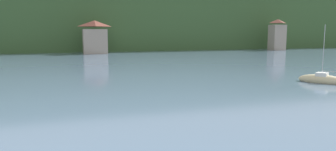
{
  "coord_description": "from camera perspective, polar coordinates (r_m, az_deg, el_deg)",
  "views": [
    {
      "loc": [
        -7.7,
        17.69,
        5.19
      ],
      "look_at": [
        0.0,
        40.82,
        1.89
      ],
      "focal_mm": 33.78,
      "sensor_mm": 36.0,
      "label": 1
    }
  ],
  "objects": [
    {
      "name": "shore_building_central",
      "position": [
        100.92,
        19.1,
        6.89
      ],
      "size": [
        4.4,
        3.47,
        9.2
      ],
      "color": "gray",
      "rests_on": "ground_plane"
    },
    {
      "name": "shore_building_westcentral",
      "position": [
        81.06,
        -13.06,
        6.67
      ],
      "size": [
        6.03,
        4.5,
        8.21
      ],
      "color": "gray",
      "rests_on": "ground_plane"
    },
    {
      "name": "wooded_hillside",
      "position": [
        126.07,
        -23.01,
        8.27
      ],
      "size": [
        352.0,
        67.5,
        46.59
      ],
      "color": "#38562D",
      "rests_on": "ground_plane"
    },
    {
      "name": "sailboat_mid_5",
      "position": [
        36.66,
        25.98,
        -0.71
      ],
      "size": [
        3.63,
        4.79,
        6.36
      ],
      "rotation": [
        0.0,
        0.0,
        2.1
      ],
      "color": "#CCBC8E",
      "rests_on": "ground_plane"
    }
  ]
}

